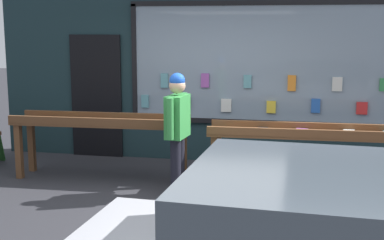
% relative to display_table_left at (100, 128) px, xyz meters
% --- Properties ---
extents(ground_plane, '(40.00, 40.00, 0.00)m').
position_rel_display_table_left_xyz_m(ground_plane, '(1.47, -0.96, -0.77)').
color(ground_plane, '#2D2D33').
extents(shopfront_facade, '(7.46, 0.29, 3.65)m').
position_rel_display_table_left_xyz_m(shopfront_facade, '(1.48, 1.43, 1.04)').
color(shopfront_facade, '#192D33').
rests_on(shopfront_facade, ground_plane).
extents(display_table_left, '(2.63, 0.66, 0.95)m').
position_rel_display_table_left_xyz_m(display_table_left, '(0.00, 0.00, 0.00)').
color(display_table_left, brown).
rests_on(display_table_left, ground_plane).
extents(display_table_right, '(2.63, 0.67, 0.90)m').
position_rel_display_table_left_xyz_m(display_table_right, '(2.94, 0.00, -0.04)').
color(display_table_right, brown).
rests_on(display_table_right, ground_plane).
extents(person_browsing, '(0.27, 0.65, 1.64)m').
position_rel_display_table_left_xyz_m(person_browsing, '(1.30, -0.56, 0.19)').
color(person_browsing, black).
rests_on(person_browsing, ground_plane).
extents(small_dog, '(0.42, 0.50, 0.38)m').
position_rel_display_table_left_xyz_m(small_dog, '(1.82, -0.75, -0.51)').
color(small_dog, '#99724C').
rests_on(small_dog, ground_plane).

